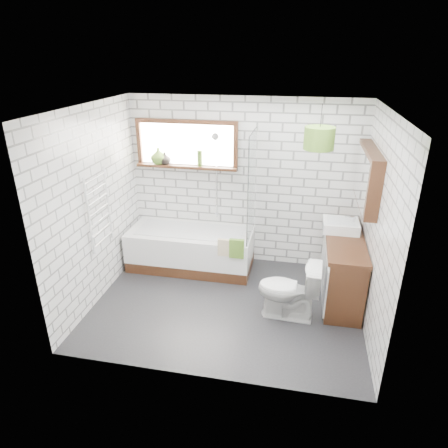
% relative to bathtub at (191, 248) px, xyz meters
% --- Properties ---
extents(floor, '(3.40, 2.60, 0.01)m').
position_rel_bathtub_xyz_m(floor, '(0.73, -0.89, -0.30)').
color(floor, black).
rests_on(floor, ground).
extents(ceiling, '(3.40, 2.60, 0.01)m').
position_rel_bathtub_xyz_m(ceiling, '(0.73, -0.89, 2.21)').
color(ceiling, white).
rests_on(ceiling, ground).
extents(wall_back, '(3.40, 0.01, 2.50)m').
position_rel_bathtub_xyz_m(wall_back, '(0.73, 0.41, 0.95)').
color(wall_back, white).
rests_on(wall_back, ground).
extents(wall_front, '(3.40, 0.01, 2.50)m').
position_rel_bathtub_xyz_m(wall_front, '(0.73, -2.20, 0.95)').
color(wall_front, white).
rests_on(wall_front, ground).
extents(wall_left, '(0.01, 2.60, 2.50)m').
position_rel_bathtub_xyz_m(wall_left, '(-0.98, -0.89, 0.95)').
color(wall_left, white).
rests_on(wall_left, ground).
extents(wall_right, '(0.01, 2.60, 2.50)m').
position_rel_bathtub_xyz_m(wall_right, '(2.43, -0.89, 0.95)').
color(wall_right, white).
rests_on(wall_right, ground).
extents(window, '(1.52, 0.16, 0.68)m').
position_rel_bathtub_xyz_m(window, '(-0.12, 0.37, 1.50)').
color(window, black).
rests_on(window, wall_back).
extents(towel_radiator, '(0.06, 0.52, 1.00)m').
position_rel_bathtub_xyz_m(towel_radiator, '(-0.93, -0.89, 0.90)').
color(towel_radiator, white).
rests_on(towel_radiator, wall_left).
extents(mirror_cabinet, '(0.16, 1.20, 0.70)m').
position_rel_bathtub_xyz_m(mirror_cabinet, '(2.35, -0.29, 1.35)').
color(mirror_cabinet, black).
rests_on(mirror_cabinet, wall_right).
extents(shower_riser, '(0.02, 0.02, 1.30)m').
position_rel_bathtub_xyz_m(shower_riser, '(0.33, 0.37, 1.05)').
color(shower_riser, silver).
rests_on(shower_riser, wall_back).
extents(bathtub, '(1.84, 0.81, 0.59)m').
position_rel_bathtub_xyz_m(bathtub, '(0.00, 0.00, 0.00)').
color(bathtub, white).
rests_on(bathtub, floor).
extents(shower_screen, '(0.02, 0.72, 1.50)m').
position_rel_bathtub_xyz_m(shower_screen, '(0.90, 0.00, 1.05)').
color(shower_screen, white).
rests_on(shower_screen, bathtub).
extents(towel_green, '(0.20, 0.06, 0.28)m').
position_rel_bathtub_xyz_m(towel_green, '(0.77, -0.41, 0.28)').
color(towel_green, '#476D20').
rests_on(towel_green, bathtub).
extents(towel_beige, '(0.19, 0.05, 0.25)m').
position_rel_bathtub_xyz_m(towel_beige, '(0.60, -0.41, 0.28)').
color(towel_beige, tan).
rests_on(towel_beige, bathtub).
extents(vanity, '(0.48, 1.49, 0.85)m').
position_rel_bathtub_xyz_m(vanity, '(2.18, -0.35, 0.13)').
color(vanity, black).
rests_on(vanity, floor).
extents(basin, '(0.46, 0.40, 0.13)m').
position_rel_bathtub_xyz_m(basin, '(2.12, -0.13, 0.62)').
color(basin, white).
rests_on(basin, vanity).
extents(tap, '(0.04, 0.04, 0.16)m').
position_rel_bathtub_xyz_m(tap, '(2.28, -0.13, 0.69)').
color(tap, silver).
rests_on(tap, vanity).
extents(toilet, '(0.46, 0.77, 0.76)m').
position_rel_bathtub_xyz_m(toilet, '(1.51, -1.00, 0.08)').
color(toilet, white).
rests_on(toilet, floor).
extents(vase_olive, '(0.29, 0.29, 0.24)m').
position_rel_bathtub_xyz_m(vase_olive, '(-0.55, 0.34, 1.30)').
color(vase_olive, '#4D7223').
rests_on(vase_olive, window).
extents(vase_dark, '(0.22, 0.22, 0.18)m').
position_rel_bathtub_xyz_m(vase_dark, '(-0.46, 0.34, 1.27)').
color(vase_dark, black).
rests_on(vase_dark, window).
extents(bottle, '(0.09, 0.09, 0.23)m').
position_rel_bathtub_xyz_m(bottle, '(0.08, 0.34, 1.30)').
color(bottle, '#4D7223').
rests_on(bottle, window).
extents(pendant, '(0.36, 0.36, 0.27)m').
position_rel_bathtub_xyz_m(pendant, '(1.73, -0.30, 1.80)').
color(pendant, '#476D20').
rests_on(pendant, ceiling).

